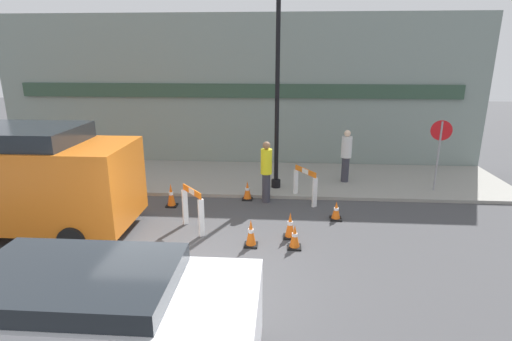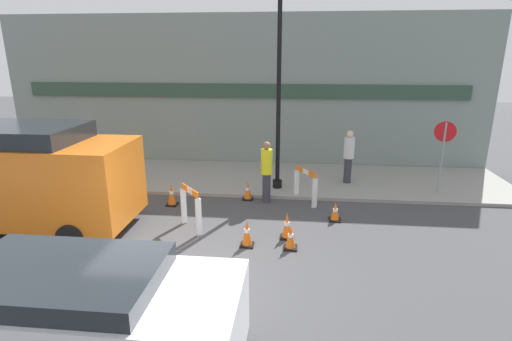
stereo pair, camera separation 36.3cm
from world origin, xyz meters
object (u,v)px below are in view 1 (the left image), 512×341
object	(u,v)px
streetlamp_post	(278,55)
stop_sign	(440,144)
person_worker	(266,170)
parked_car_1	(80,320)
person_pedestrian	(346,154)
work_van	(24,176)

from	to	relation	value
streetlamp_post	stop_sign	world-z (taller)	streetlamp_post
person_worker	parked_car_1	size ratio (longest dim) A/B	0.39
person_pedestrian	parked_car_1	world-z (taller)	person_pedestrian
stop_sign	parked_car_1	world-z (taller)	stop_sign
stop_sign	work_van	xyz separation A→B (m)	(-10.66, -3.39, -0.17)
streetlamp_post	stop_sign	distance (m)	5.45
stop_sign	person_worker	bearing A→B (deg)	24.63
streetlamp_post	work_van	distance (m)	7.25
streetlamp_post	work_van	xyz separation A→B (m)	(-5.84, -3.35, -2.69)
person_worker	person_pedestrian	xyz separation A→B (m)	(2.48, 1.76, 0.05)
streetlamp_post	person_worker	distance (m)	3.28
parked_car_1	work_van	size ratio (longest dim) A/B	0.89
streetlamp_post	parked_car_1	xyz separation A→B (m)	(-2.31, -7.74, -3.14)
person_worker	parked_car_1	xyz separation A→B (m)	(-2.05, -6.70, -0.04)
person_worker	work_van	distance (m)	6.05
stop_sign	person_pedestrian	size ratio (longest dim) A/B	1.27
stop_sign	streetlamp_post	bearing A→B (deg)	13.14
streetlamp_post	stop_sign	size ratio (longest dim) A/B	2.91
streetlamp_post	parked_car_1	bearing A→B (deg)	-106.62
work_van	person_worker	bearing A→B (deg)	22.52
work_van	streetlamp_post	bearing A→B (deg)	29.86
person_worker	parked_car_1	distance (m)	7.00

